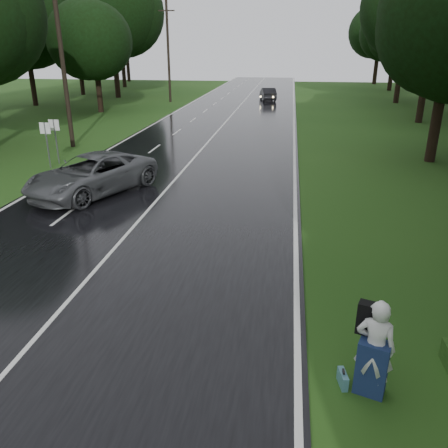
# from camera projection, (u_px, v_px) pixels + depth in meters

# --- Properties ---
(ground) EXTENTS (160.00, 160.00, 0.00)m
(ground) POSITION_uv_depth(u_px,v_px,m) (27.00, 350.00, 9.71)
(ground) COLOR #244A16
(ground) RESTS_ON ground
(road) EXTENTS (12.00, 140.00, 0.04)m
(road) POSITION_uv_depth(u_px,v_px,m) (201.00, 151.00, 28.10)
(road) COLOR black
(road) RESTS_ON ground
(lane_center) EXTENTS (0.12, 140.00, 0.01)m
(lane_center) POSITION_uv_depth(u_px,v_px,m) (201.00, 150.00, 28.09)
(lane_center) COLOR silver
(lane_center) RESTS_ON road
(grey_car) EXTENTS (5.11, 6.72, 1.70)m
(grey_car) POSITION_uv_depth(u_px,v_px,m) (92.00, 174.00, 19.62)
(grey_car) COLOR #4D5052
(grey_car) RESTS_ON road
(far_car) EXTENTS (2.30, 4.58, 1.44)m
(far_car) POSITION_uv_depth(u_px,v_px,m) (268.00, 94.00, 53.65)
(far_car) COLOR black
(far_car) RESTS_ON road
(hitchhiker) EXTENTS (0.84, 0.81, 1.99)m
(hitchhiker) POSITION_uv_depth(u_px,v_px,m) (374.00, 351.00, 8.23)
(hitchhiker) COLOR silver
(hitchhiker) RESTS_ON ground
(suitcase) EXTENTS (0.19, 0.42, 0.29)m
(suitcase) POSITION_uv_depth(u_px,v_px,m) (343.00, 379.00, 8.66)
(suitcase) COLOR teal
(suitcase) RESTS_ON ground
(utility_pole_mid) EXTENTS (1.80, 0.28, 9.80)m
(utility_pole_mid) POSITION_uv_depth(u_px,v_px,m) (73.00, 147.00, 29.29)
(utility_pole_mid) COLOR black
(utility_pole_mid) RESTS_ON ground
(utility_pole_far) EXTENTS (1.80, 0.28, 10.76)m
(utility_pole_far) POSITION_uv_depth(u_px,v_px,m) (170.00, 102.00, 52.57)
(utility_pole_far) COLOR black
(utility_pole_far) RESTS_ON ground
(road_sign_a) EXTENTS (0.58, 0.10, 2.42)m
(road_sign_a) POSITION_uv_depth(u_px,v_px,m) (51.00, 168.00, 24.15)
(road_sign_a) COLOR white
(road_sign_a) RESTS_ON ground
(road_sign_b) EXTENTS (0.58, 0.10, 2.43)m
(road_sign_b) POSITION_uv_depth(u_px,v_px,m) (59.00, 164.00, 25.04)
(road_sign_b) COLOR white
(road_sign_b) RESTS_ON ground
(tree_left_e) EXTENTS (7.46, 7.46, 11.66)m
(tree_left_e) POSITION_uv_depth(u_px,v_px,m) (101.00, 112.00, 44.53)
(tree_left_e) COLOR black
(tree_left_e) RESTS_ON ground
(tree_left_f) EXTENTS (11.34, 11.34, 17.72)m
(tree_left_f) POSITION_uv_depth(u_px,v_px,m) (118.00, 98.00, 56.98)
(tree_left_f) COLOR black
(tree_left_f) RESTS_ON ground
(tree_right_d) EXTENTS (8.32, 8.32, 12.99)m
(tree_right_d) POSITION_uv_depth(u_px,v_px,m) (429.00, 161.00, 25.58)
(tree_right_d) COLOR black
(tree_right_d) RESTS_ON ground
(tree_right_e) EXTENTS (8.34, 8.34, 13.04)m
(tree_right_e) POSITION_uv_depth(u_px,v_px,m) (418.00, 122.00, 38.52)
(tree_right_e) COLOR black
(tree_right_e) RESTS_ON ground
(tree_right_f) EXTENTS (11.00, 11.00, 17.19)m
(tree_right_f) POSITION_uv_depth(u_px,v_px,m) (396.00, 103.00, 51.64)
(tree_right_f) COLOR black
(tree_right_f) RESTS_ON ground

